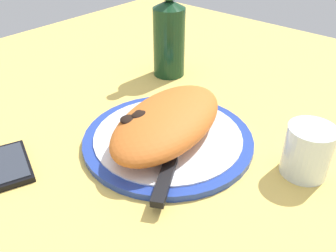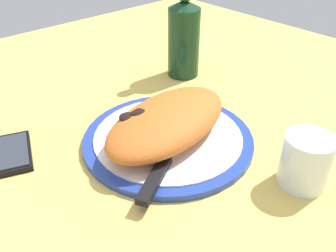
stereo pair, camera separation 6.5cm
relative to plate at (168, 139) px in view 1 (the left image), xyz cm
name	(u,v)px [view 1 (the left image)]	position (x,y,z in cm)	size (l,w,h in cm)	color
ground_plane	(168,148)	(0.00, 0.00, -2.23)	(150.00, 150.00, 3.00)	#DBB756
plate	(168,139)	(0.00, 0.00, 0.00)	(30.98, 30.98, 1.52)	#233D99
calzone	(164,121)	(0.49, -0.52, 3.86)	(30.08, 19.49, 6.08)	#C16023
fork	(148,121)	(-0.87, -5.92, 0.99)	(17.21, 2.20, 0.40)	silver
knife	(169,167)	(7.20, 6.45, 1.29)	(22.31, 13.53, 1.20)	silver
smartphone	(9,165)	(22.89, -15.22, -0.17)	(9.97, 12.94, 1.16)	black
water_glass	(307,154)	(-8.27, 22.20, 2.99)	(7.58, 7.58, 8.61)	silver
wine_bottle	(169,36)	(-22.17, -18.96, 9.06)	(7.61, 7.61, 25.31)	#14381E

